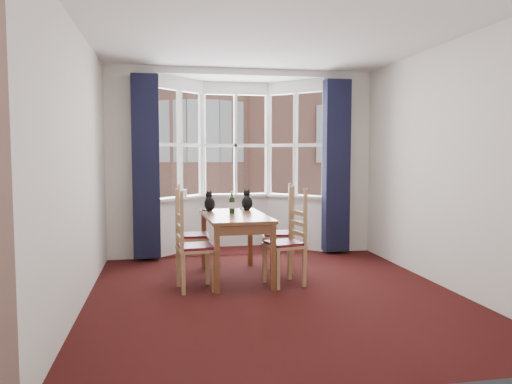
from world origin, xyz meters
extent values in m
plane|color=black|center=(0.00, 0.00, 0.00)|extent=(4.50, 4.50, 0.00)
plane|color=white|center=(0.00, 0.00, 2.80)|extent=(4.50, 4.50, 0.00)
plane|color=silver|center=(-2.00, 0.00, 1.40)|extent=(0.00, 4.50, 4.50)
plane|color=silver|center=(2.00, 0.00, 1.40)|extent=(0.00, 4.50, 4.50)
plane|color=silver|center=(0.00, -2.25, 1.40)|extent=(4.00, 0.00, 4.00)
cube|color=silver|center=(-1.65, 2.25, 1.40)|extent=(0.70, 0.12, 2.80)
cube|color=silver|center=(1.65, 2.25, 1.40)|extent=(0.70, 0.12, 2.80)
cube|color=#161732|center=(-1.42, 2.07, 1.35)|extent=(0.38, 0.22, 2.60)
cube|color=#161732|center=(1.42, 2.07, 1.35)|extent=(0.38, 0.22, 2.60)
cube|color=brown|center=(-0.32, 0.84, 0.77)|extent=(0.78, 1.40, 0.04)
cube|color=brown|center=(-0.61, 0.19, 0.38)|extent=(0.06, 0.06, 0.75)
cube|color=brown|center=(-0.66, 1.47, 0.38)|extent=(0.06, 0.06, 0.75)
cube|color=brown|center=(0.02, 0.21, 0.38)|extent=(0.06, 0.06, 0.75)
cube|color=brown|center=(-0.02, 1.49, 0.38)|extent=(0.06, 0.06, 0.75)
cube|color=#A57D50|center=(-0.83, 0.39, 0.48)|extent=(0.45, 0.46, 0.06)
cube|color=#4C0D16|center=(-0.83, 0.39, 0.49)|extent=(0.40, 0.42, 0.03)
cube|color=#A57D50|center=(-0.81, 1.18, 0.48)|extent=(0.43, 0.45, 0.06)
cube|color=#4C0D16|center=(-0.81, 1.18, 0.49)|extent=(0.39, 0.41, 0.03)
cube|color=#A57D50|center=(0.20, 0.42, 0.48)|extent=(0.49, 0.50, 0.06)
cube|color=#4C0D16|center=(0.20, 0.42, 0.49)|extent=(0.44, 0.45, 0.03)
cube|color=#A57D50|center=(0.28, 1.12, 0.48)|extent=(0.46, 0.47, 0.06)
cube|color=#4C0D16|center=(0.28, 1.12, 0.49)|extent=(0.41, 0.43, 0.03)
ellipsoid|color=black|center=(-0.59, 1.29, 0.88)|extent=(0.15, 0.19, 0.19)
sphere|color=black|center=(-0.59, 1.36, 1.00)|extent=(0.09, 0.09, 0.09)
cone|color=black|center=(-0.62, 1.35, 1.04)|extent=(0.03, 0.03, 0.04)
cone|color=black|center=(-0.57, 1.36, 1.04)|extent=(0.03, 0.03, 0.04)
ellipsoid|color=black|center=(-0.09, 1.31, 0.88)|extent=(0.16, 0.20, 0.19)
sphere|color=black|center=(-0.08, 1.38, 1.00)|extent=(0.10, 0.10, 0.09)
cone|color=black|center=(-0.11, 1.38, 1.05)|extent=(0.04, 0.04, 0.04)
cone|color=black|center=(-0.06, 1.38, 1.05)|extent=(0.04, 0.04, 0.04)
cylinder|color=black|center=(-0.34, 0.97, 0.89)|extent=(0.07, 0.07, 0.19)
sphere|color=black|center=(-0.34, 0.97, 0.98)|extent=(0.06, 0.06, 0.06)
cylinder|color=black|center=(-0.34, 0.97, 1.02)|extent=(0.03, 0.03, 0.08)
cylinder|color=gold|center=(-0.34, 0.97, 1.05)|extent=(0.03, 0.03, 0.02)
cylinder|color=silver|center=(-0.34, 0.97, 0.89)|extent=(0.07, 0.07, 0.07)
cylinder|color=white|center=(-0.85, 2.60, 0.93)|extent=(0.06, 0.06, 0.11)
plane|color=#333335|center=(0.00, 32.25, -6.00)|extent=(80.00, 80.00, 0.00)
cube|color=#A96B57|center=(0.00, 14.25, 1.00)|extent=(18.00, 6.00, 14.00)
cylinder|color=#A96B57|center=(0.00, 11.25, 1.00)|extent=(3.20, 3.20, 14.00)
camera|label=1|loc=(-1.18, -5.20, 1.55)|focal=35.00mm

